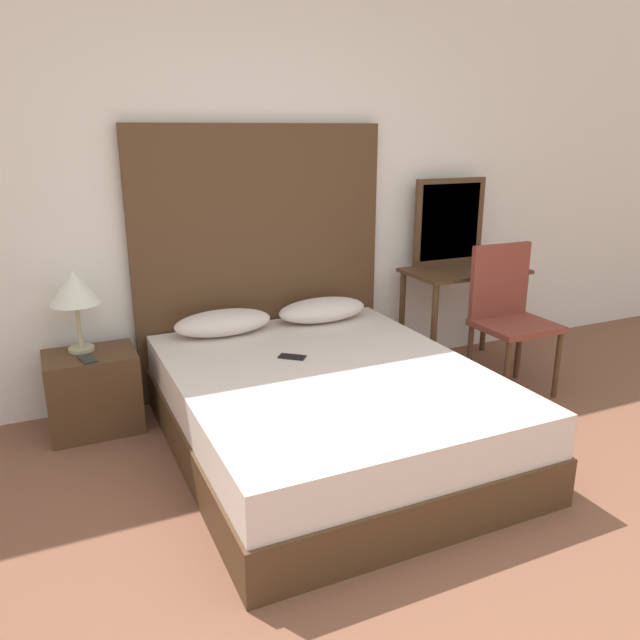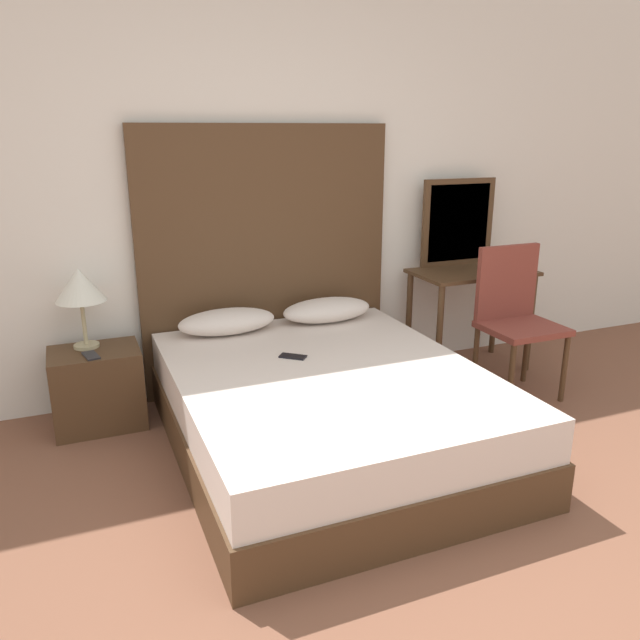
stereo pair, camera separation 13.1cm
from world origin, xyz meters
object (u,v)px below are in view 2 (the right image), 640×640
object	(u,v)px
phone_on_bed	(293,356)
vanity_desk	(471,290)
bed	(327,410)
phone_on_nightstand	(91,355)
chair	(515,311)
table_lamp	(80,287)
nightstand	(98,388)

from	to	relation	value
phone_on_bed	vanity_desk	distance (m)	1.63
bed	vanity_desk	size ratio (longest dim) A/B	2.34
phone_on_nightstand	bed	bearing A→B (deg)	-30.61
chair	phone_on_nightstand	bearing A→B (deg)	170.80
table_lamp	phone_on_nightstand	xyz separation A→B (m)	(0.01, -0.17, -0.36)
vanity_desk	chair	world-z (taller)	chair
vanity_desk	chair	size ratio (longest dim) A/B	0.87
phone_on_bed	table_lamp	world-z (taller)	table_lamp
bed	vanity_desk	distance (m)	1.66
bed	nightstand	bearing A→B (deg)	145.60
phone_on_bed	bed	bearing A→B (deg)	-66.23
chair	nightstand	bearing A→B (deg)	168.68
bed	table_lamp	xyz separation A→B (m)	(-1.18, 0.86, 0.61)
phone_on_nightstand	vanity_desk	size ratio (longest dim) A/B	0.19
nightstand	phone_on_nightstand	distance (m)	0.26
bed	phone_on_nightstand	world-z (taller)	phone_on_nightstand
bed	phone_on_bed	world-z (taller)	phone_on_bed
bed	phone_on_nightstand	xyz separation A→B (m)	(-1.17, 0.69, 0.25)
nightstand	table_lamp	distance (m)	0.61
phone_on_bed	phone_on_nightstand	size ratio (longest dim) A/B	0.99
phone_on_nightstand	chair	size ratio (longest dim) A/B	0.16
table_lamp	vanity_desk	world-z (taller)	table_lamp
phone_on_bed	chair	distance (m)	1.57
table_lamp	chair	bearing A→B (deg)	-12.78
nightstand	chair	distance (m)	2.68
nightstand	table_lamp	bearing A→B (deg)	112.84
bed	phone_on_bed	xyz separation A→B (m)	(-0.11, 0.24, 0.24)
phone_on_bed	phone_on_nightstand	xyz separation A→B (m)	(-1.06, 0.45, 0.00)
bed	nightstand	distance (m)	1.39
phone_on_nightstand	vanity_desk	distance (m)	2.61
phone_on_bed	table_lamp	xyz separation A→B (m)	(-1.07, 0.62, 0.37)
table_lamp	chair	size ratio (longest dim) A/B	0.48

